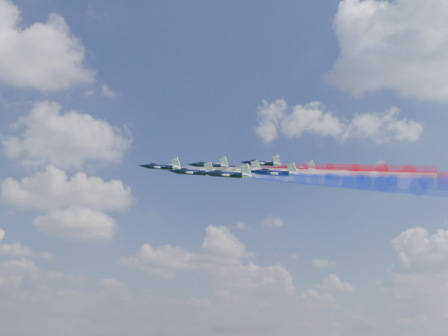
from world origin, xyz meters
name	(u,v)px	position (x,y,z in m)	size (l,w,h in m)	color
jet_lead	(161,167)	(7.24, -10.43, 129.79)	(10.37, 12.97, 3.46)	black
trail_lead	(258,173)	(27.96, -28.13, 126.00)	(4.32, 43.57, 4.32)	white
jet_inner_left	(192,172)	(10.84, -25.04, 124.81)	(10.37, 12.97, 3.46)	black
trail_inner_left	(301,179)	(31.56, -42.73, 121.02)	(4.32, 43.57, 4.32)	#1A35DF
jet_inner_right	(209,165)	(21.53, -11.17, 131.92)	(10.37, 12.97, 3.46)	black
trail_inner_right	(305,171)	(42.25, -28.87, 128.13)	(4.32, 43.57, 4.32)	red
jet_outer_left	(227,174)	(14.64, -37.43, 121.39)	(10.37, 12.97, 3.46)	black
trail_outer_left	(348,182)	(35.36, -55.13, 117.60)	(4.32, 43.57, 4.32)	#1A35DF
jet_center_third	(240,170)	(25.02, -23.60, 127.71)	(10.37, 12.97, 3.46)	black
trail_center_third	(344,176)	(45.74, -41.30, 123.92)	(4.32, 43.57, 4.32)	white
jet_outer_right	(262,163)	(38.37, -12.17, 134.61)	(10.37, 12.97, 3.46)	black
trail_outer_right	(355,168)	(59.10, -29.87, 130.83)	(4.32, 43.57, 4.32)	red
jet_rear_left	(274,173)	(27.00, -38.07, 123.17)	(10.37, 12.97, 3.46)	black
trail_rear_left	(392,180)	(47.73, -55.77, 119.38)	(4.32, 43.57, 4.32)	#1A35DF
jet_rear_right	(295,169)	(41.37, -25.54, 129.37)	(10.37, 12.97, 3.46)	black
trail_rear_right	(399,175)	(62.10, -43.24, 125.58)	(4.32, 43.57, 4.32)	red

